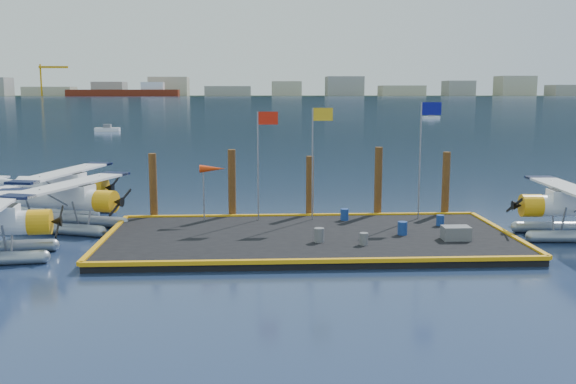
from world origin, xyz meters
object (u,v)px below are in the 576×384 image
flagpole_blue (424,143)px  piling_2 (310,189)px  drum_1 (364,239)px  piling_0 (153,188)px  flagpole_red (262,149)px  windsock (212,170)px  flagpole_yellow (316,146)px  drum_4 (440,220)px  seaplane_c (60,189)px  piling_3 (378,184)px  piling_4 (446,186)px  drum_5 (345,215)px  seaplane_b (66,202)px  drum_3 (319,235)px  crate (456,233)px  drum_2 (402,228)px  piling_1 (232,186)px

flagpole_blue → piling_2: 6.98m
drum_1 → piling_0: bearing=144.9°
flagpole_red → windsock: size_ratio=1.92×
flagpole_blue → flagpole_yellow: bearing=180.0°
flagpole_red → drum_4: bearing=-12.0°
seaplane_c → piling_3: bearing=94.5°
flagpole_red → flagpole_blue: size_ratio=0.92×
windsock → piling_4: piling_4 is taller
seaplane_c → drum_5: seaplane_c is taller
drum_1 → windsock: bearing=140.7°
seaplane_b → flagpole_yellow: flagpole_yellow is taller
seaplane_c → drum_1: seaplane_c is taller
drum_3 → crate: drum_3 is taller
flagpole_red → windsock: bearing=180.0°
drum_2 → drum_4: bearing=39.0°
drum_5 → flagpole_blue: size_ratio=0.10×
windsock → piling_3: piling_3 is taller
crate → piling_1: size_ratio=0.31×
drum_3 → flagpole_red: flagpole_red is taller
crate → drum_5: bearing=133.5°
flagpole_yellow → piling_2: 3.07m
drum_1 → piling_4: (6.13, 7.65, 1.31)m
drum_4 → flagpole_yellow: bearing=162.7°
flagpole_blue → piling_4: 3.61m
piling_1 → piling_3: bearing=0.0°
seaplane_c → drum_4: 22.80m
piling_1 → seaplane_b: bearing=-169.3°
piling_2 → drum_4: bearing=-28.4°
drum_4 → piling_2: piling_2 is taller
crate → drum_2: bearing=152.9°
drum_3 → piling_1: size_ratio=0.16×
drum_5 → flagpole_yellow: (-1.58, 0.27, 3.79)m
piling_0 → piling_4: (17.00, 0.00, 0.00)m
drum_3 → flagpole_yellow: bearing=86.2°
seaplane_c → piling_1: 11.06m
piling_0 → flagpole_red: bearing=-14.5°
seaplane_c → piling_1: size_ratio=2.39×
seaplane_b → drum_1: bearing=87.8°
drum_5 → flagpole_blue: 5.94m
piling_3 → piling_4: piling_3 is taller
flagpole_red → piling_0: size_ratio=1.50×
drum_2 → drum_5: drum_2 is taller
drum_3 → piling_0: bearing=141.8°
crate → flagpole_red: 11.28m
piling_0 → piling_1: bearing=0.0°
seaplane_b → drum_1: 16.46m
piling_0 → piling_1: size_ratio=0.95×
piling_4 → drum_1: bearing=-128.7°
drum_4 → piling_3: size_ratio=0.13×
seaplane_b → flagpole_blue: flagpole_blue is taller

